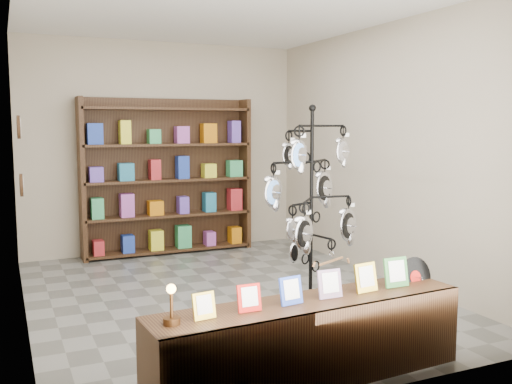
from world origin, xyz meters
TOP-DOWN VIEW (x-y plane):
  - ground at (0.00, 0.00)m, footprint 5.00×5.00m
  - room_envelope at (0.00, 0.00)m, footprint 5.00×5.00m
  - display_tree at (0.42, -1.07)m, footprint 1.08×1.08m
  - front_shelf at (-0.20, -2.17)m, footprint 2.40×0.63m
  - back_shelving at (0.00, 2.30)m, footprint 2.42×0.36m
  - wall_clocks at (-1.97, 0.80)m, footprint 0.03×0.24m

SIDE VIEW (x-z plane):
  - ground at x=0.00m, z-range 0.00..0.00m
  - front_shelf at x=-0.20m, z-range -0.13..0.72m
  - back_shelving at x=0.00m, z-range -0.07..2.13m
  - display_tree at x=0.42m, z-range 0.16..2.16m
  - wall_clocks at x=-1.97m, z-range 1.08..1.92m
  - room_envelope at x=0.00m, z-range -0.65..4.35m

